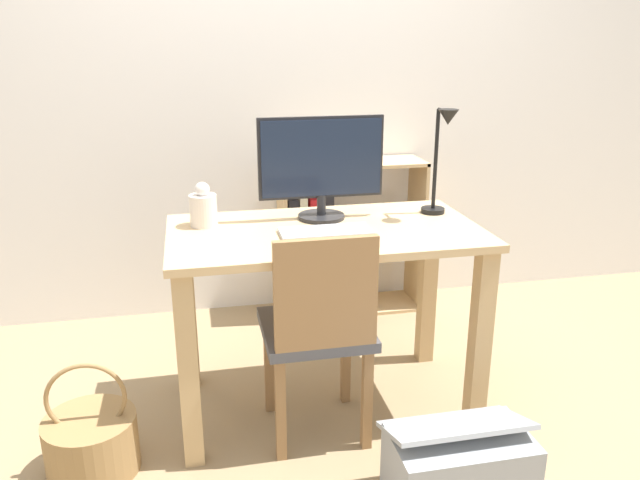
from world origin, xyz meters
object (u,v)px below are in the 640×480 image
(monitor, at_px, (321,163))
(desk_lamp, at_px, (442,151))
(vase, at_px, (203,208))
(bookshelf, at_px, (325,245))
(chair, at_px, (319,327))
(keyboard, at_px, (326,232))
(basket, at_px, (92,442))
(storage_box, at_px, (458,469))

(monitor, xyz_separation_m, desk_lamp, (0.48, -0.07, 0.04))
(vase, relative_size, bookshelf, 0.21)
(chair, distance_m, bookshelf, 1.18)
(chair, bearing_deg, keyboard, 68.52)
(monitor, xyz_separation_m, keyboard, (-0.03, -0.21, -0.22))
(monitor, distance_m, keyboard, 0.31)
(desk_lamp, xyz_separation_m, chair, (-0.57, -0.30, -0.58))
(keyboard, bearing_deg, monitor, 82.56)
(monitor, bearing_deg, chair, -103.39)
(keyboard, height_order, desk_lamp, desk_lamp)
(desk_lamp, relative_size, basket, 1.03)
(monitor, distance_m, desk_lamp, 0.49)
(keyboard, relative_size, chair, 0.41)
(keyboard, relative_size, desk_lamp, 0.78)
(keyboard, bearing_deg, storage_box, -63.62)
(bookshelf, distance_m, storage_box, 1.63)
(monitor, distance_m, chair, 0.66)
(monitor, bearing_deg, storage_box, -71.43)
(vase, relative_size, desk_lamp, 0.40)
(desk_lamp, bearing_deg, monitor, 171.62)
(vase, bearing_deg, monitor, 1.06)
(monitor, xyz_separation_m, storage_box, (0.28, -0.84, -0.86))
(desk_lamp, distance_m, chair, 0.86)
(keyboard, bearing_deg, desk_lamp, 15.71)
(monitor, relative_size, storage_box, 1.11)
(basket, bearing_deg, chair, 1.72)
(keyboard, height_order, vase, vase)
(keyboard, bearing_deg, basket, -168.39)
(bookshelf, bearing_deg, basket, -133.38)
(bookshelf, relative_size, storage_box, 1.85)
(chair, height_order, bookshelf, chair)
(bookshelf, bearing_deg, chair, -103.56)
(monitor, bearing_deg, bookshelf, 76.35)
(keyboard, distance_m, desk_lamp, 0.59)
(vase, bearing_deg, storage_box, -47.63)
(storage_box, bearing_deg, basket, 159.92)
(monitor, height_order, basket, monitor)
(chair, bearing_deg, storage_box, -52.02)
(vase, distance_m, basket, 0.94)
(monitor, bearing_deg, basket, -156.68)
(vase, height_order, storage_box, vase)
(desk_lamp, bearing_deg, vase, 176.28)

